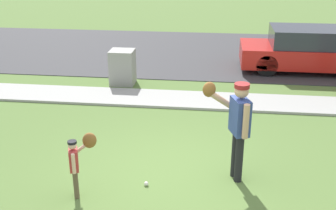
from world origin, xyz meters
TOP-DOWN VIEW (x-y plane):
  - ground_plane at (0.00, 3.50)m, footprint 48.00×48.00m
  - sidewalk_strip at (0.00, 3.60)m, footprint 36.00×1.20m
  - road_surface at (0.00, 8.60)m, footprint 36.00×6.80m
  - person_adult at (1.11, -0.02)m, footprint 0.82×0.58m
  - person_child at (-1.34, -0.83)m, footprint 0.43×0.49m
  - baseball at (-0.35, -0.45)m, footprint 0.07×0.07m
  - utility_cabinet at (-1.91, 4.73)m, footprint 0.67×0.63m
  - parked_hatchback_red at (3.46, 6.72)m, footprint 4.00×1.75m

SIDE VIEW (x-z plane):
  - ground_plane at x=0.00m, z-range 0.00..0.00m
  - road_surface at x=0.00m, z-range 0.00..0.02m
  - sidewalk_strip at x=0.00m, z-range 0.00..0.06m
  - baseball at x=-0.35m, z-range 0.00..0.07m
  - utility_cabinet at x=-1.91m, z-range 0.00..0.98m
  - parked_hatchback_red at x=3.46m, z-range 0.00..1.32m
  - person_child at x=-1.34m, z-range 0.16..1.20m
  - person_adult at x=1.11m, z-range 0.21..1.94m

